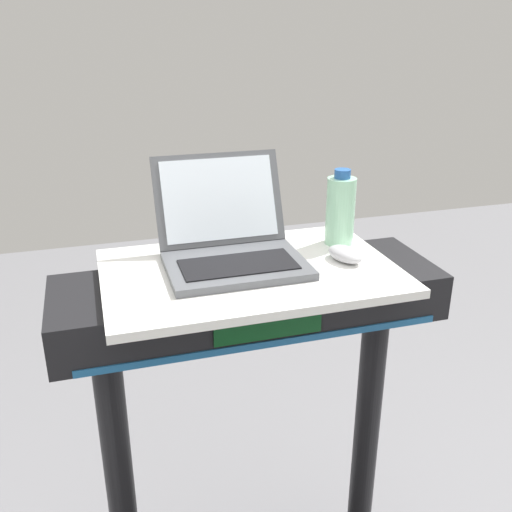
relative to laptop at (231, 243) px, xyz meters
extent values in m
cylinder|color=black|center=(-0.31, -0.05, -0.59)|extent=(0.07, 0.07, 0.83)
cylinder|color=black|center=(0.37, -0.05, -0.59)|extent=(0.07, 0.07, 0.83)
cube|color=black|center=(0.03, -0.05, -0.12)|extent=(0.90, 0.28, 0.11)
cube|color=#0C3F19|center=(0.03, -0.20, -0.12)|extent=(0.24, 0.01, 0.06)
cube|color=#1E598C|center=(0.03, -0.20, -0.17)|extent=(0.81, 0.00, 0.02)
cube|color=white|center=(0.03, -0.05, -0.06)|extent=(0.67, 0.44, 0.02)
cube|color=#515459|center=(0.00, -0.05, -0.04)|extent=(0.32, 0.23, 0.02)
cube|color=black|center=(0.00, -0.07, -0.03)|extent=(0.26, 0.12, 0.00)
cube|color=#515459|center=(0.00, 0.11, 0.08)|extent=(0.32, 0.10, 0.21)
cube|color=white|center=(0.00, 0.10, 0.08)|extent=(0.28, 0.08, 0.18)
ellipsoid|color=#B2B2B7|center=(0.26, -0.08, -0.03)|extent=(0.09, 0.11, 0.03)
cylinder|color=#9EDBB2|center=(0.30, 0.04, 0.04)|extent=(0.07, 0.07, 0.17)
cylinder|color=#2659A5|center=(0.30, 0.04, 0.13)|extent=(0.04, 0.04, 0.02)
camera|label=1|loc=(-0.30, -1.21, 0.47)|focal=40.06mm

